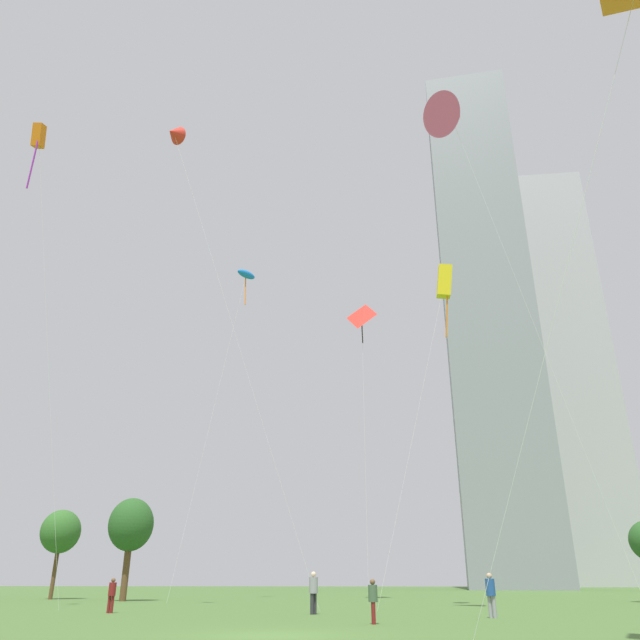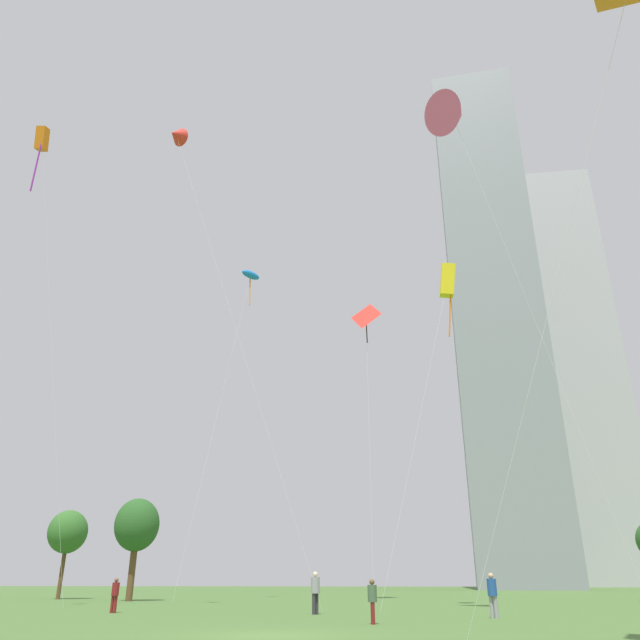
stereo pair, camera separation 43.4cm
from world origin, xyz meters
TOP-DOWN VIEW (x-y plane):
  - ground at (0.00, 0.00)m, footprint 280.00×280.00m
  - person_standing_0 at (2.90, 5.21)m, footprint 0.34×0.34m
  - person_standing_1 at (7.92, 9.64)m, footprint 0.40×0.40m
  - person_standing_2 at (-0.02, 11.90)m, footprint 0.42×0.42m
  - person_standing_3 at (-10.08, 12.16)m, footprint 0.35×0.35m
  - kite_flying_0 at (-10.09, 13.44)m, footprint 10.97×2.18m
  - kite_flying_1 at (8.54, 10.86)m, footprint 8.28×3.96m
  - kite_flying_2 at (2.26, 31.18)m, footprint 2.52×4.00m
  - kite_flying_3 at (8.32, 19.10)m, footprint 5.97×3.42m
  - kite_flying_4 at (-8.58, 31.26)m, footprint 4.27×5.88m
  - kite_flying_7 at (-18.12, 10.63)m, footprint 4.55×4.66m
  - park_tree_1 at (-16.43, 29.63)m, footprint 3.49×3.49m
  - park_tree_2 at (-24.21, 33.61)m, footprint 3.32×3.32m
  - distant_highrise_0 at (53.49, 136.51)m, footprint 17.45×16.91m
  - distant_highrise_1 at (25.29, 91.93)m, footprint 17.83×18.99m

SIDE VIEW (x-z plane):
  - ground at x=0.00m, z-range 0.00..0.00m
  - person_standing_0 at x=2.90m, z-range 0.12..1.66m
  - person_standing_3 at x=-10.08m, z-range 0.12..1.72m
  - person_standing_1 at x=7.92m, z-range 0.14..1.93m
  - person_standing_2 at x=-0.02m, z-range 0.15..2.02m
  - park_tree_2 at x=-24.21m, z-range 1.74..8.87m
  - park_tree_1 at x=-16.43m, z-range 1.69..9.25m
  - kite_flying_3 at x=8.32m, z-range 9.66..31.55m
  - kite_flying_2 at x=2.26m, z-range 10.94..35.78m
  - kite_flying_1 at x=8.54m, z-range 13.19..42.88m
  - kite_flying_4 at x=-8.58m, z-range 13.82..42.44m
  - kite_flying_7 at x=-18.12m, z-range 13.53..42.74m
  - kite_flying_0 at x=-10.09m, z-range 14.71..45.71m
  - distant_highrise_1 at x=25.29m, z-range 0.00..100.99m
  - distant_highrise_0 at x=53.49m, z-range 0.00..106.28m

